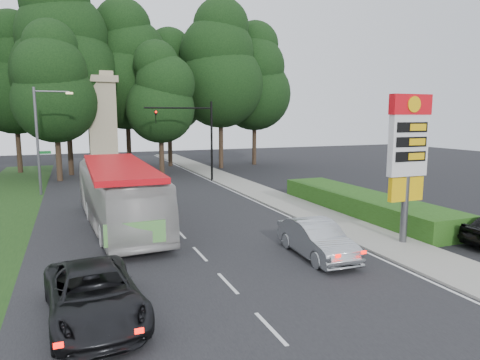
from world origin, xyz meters
name	(u,v)px	position (x,y,z in m)	size (l,w,h in m)	color
ground	(233,289)	(0.00, 0.00, 0.00)	(120.00, 120.00, 0.00)	black
road_surface	(162,215)	(0.00, 12.00, 0.01)	(14.00, 80.00, 0.02)	black
sidewalk_right	(288,203)	(8.50, 12.00, 0.06)	(3.00, 80.00, 0.12)	gray
hedge	(362,203)	(11.50, 8.00, 0.60)	(3.00, 14.00, 1.20)	#204312
gas_station_pylon	(408,148)	(9.20, 1.99, 4.45)	(2.10, 0.45, 6.85)	#59595E
traffic_signal_mast	(197,130)	(5.68, 24.00, 4.67)	(6.10, 0.35, 7.20)	black
streetlight_signs	(40,136)	(-6.99, 22.01, 4.44)	(2.75, 0.98, 8.00)	#59595E
monument	(102,124)	(-2.00, 30.00, 5.10)	(3.00, 3.00, 10.05)	tan
tree_west_near	(13,75)	(-10.00, 37.00, 10.02)	(8.40, 8.40, 16.50)	#2D2116
tree_center_left	(64,52)	(-5.00, 33.00, 12.02)	(10.08, 10.08, 19.80)	#2D2116
tree_center_right	(126,68)	(1.00, 35.00, 11.02)	(9.24, 9.24, 18.15)	#2D2116
tree_east_near	(168,83)	(6.00, 37.00, 9.68)	(8.12, 8.12, 15.95)	#2D2116
tree_east_mid	(220,66)	(11.00, 33.00, 11.35)	(9.52, 9.52, 18.70)	#2D2116
tree_far_east	(255,79)	(16.00, 35.00, 10.35)	(8.68, 8.68, 17.05)	#2D2116
tree_monument_left	(54,84)	(-6.00, 29.00, 8.68)	(7.28, 7.28, 14.30)	#2D2116
tree_monument_right	(160,94)	(3.50, 29.50, 8.01)	(6.72, 6.72, 13.20)	#2D2116
transit_bus	(119,196)	(-2.69, 9.95, 1.71)	(2.87, 12.29, 3.42)	beige
sedan_silver	(317,239)	(4.50, 1.92, 0.77)	(1.62, 4.66, 1.53)	#ABAFB2
suv_charcoal	(94,294)	(-4.52, -0.57, 0.76)	(2.53, 5.49, 1.53)	black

